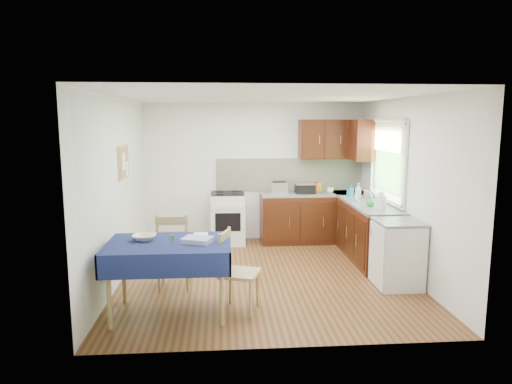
{
  "coord_description": "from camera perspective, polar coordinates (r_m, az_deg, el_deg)",
  "views": [
    {
      "loc": [
        -0.6,
        -6.19,
        2.17
      ],
      "look_at": [
        -0.11,
        0.2,
        1.17
      ],
      "focal_mm": 32.0,
      "sensor_mm": 36.0,
      "label": 1
    }
  ],
  "objects": [
    {
      "name": "fridge",
      "position": [
        6.33,
        17.28,
        -7.4
      ],
      "size": [
        0.58,
        0.6,
        0.89
      ],
      "color": "white",
      "rests_on": "ground"
    },
    {
      "name": "kettle",
      "position": [
        6.9,
        15.32,
        -1.1
      ],
      "size": [
        0.16,
        0.16,
        0.26
      ],
      "color": "white",
      "rests_on": "worktop_right"
    },
    {
      "name": "cup",
      "position": [
        8.25,
        9.27,
        0.21
      ],
      "size": [
        0.14,
        0.14,
        0.1
      ],
      "primitive_type": "imported",
      "rotation": [
        0.0,
        0.0,
        -0.2
      ],
      "color": "white",
      "rests_on": "worktop_back"
    },
    {
      "name": "wall_left",
      "position": [
        6.41,
        -16.9,
        0.21
      ],
      "size": [
        0.02,
        4.2,
        2.5
      ],
      "primitive_type": "cube",
      "color": "silver",
      "rests_on": "ground"
    },
    {
      "name": "worktop_right",
      "position": [
        7.33,
        14.01,
        -1.56
      ],
      "size": [
        0.6,
        1.7,
        0.04
      ],
      "primitive_type": "cube",
      "color": "slate",
      "rests_on": "base_cabinets"
    },
    {
      "name": "tea_towel",
      "position": [
        5.14,
        -7.32,
        -5.97
      ],
      "size": [
        0.38,
        0.34,
        0.06
      ],
      "primitive_type": "cube",
      "rotation": [
        0.0,
        0.0,
        -0.35
      ],
      "color": "navy",
      "rests_on": "dining_table"
    },
    {
      "name": "base_cabinets",
      "position": [
        7.9,
        10.14,
        -4.03
      ],
      "size": [
        1.9,
        2.3,
        0.86
      ],
      "color": "black",
      "rests_on": "ground"
    },
    {
      "name": "yellow_packet",
      "position": [
        8.42,
        7.79,
        0.62
      ],
      "size": [
        0.13,
        0.1,
        0.16
      ],
      "primitive_type": "cube",
      "rotation": [
        0.0,
        0.0,
        0.19
      ],
      "color": "gold",
      "rests_on": "worktop_back"
    },
    {
      "name": "chair_near",
      "position": [
        5.3,
        -2.54,
        -9.54
      ],
      "size": [
        0.53,
        0.53,
        0.94
      ],
      "rotation": [
        0.0,
        0.0,
        1.24
      ],
      "color": "tan",
      "rests_on": "ground"
    },
    {
      "name": "sandwich_press",
      "position": [
        8.16,
        6.12,
        0.51
      ],
      "size": [
        0.33,
        0.29,
        0.19
      ],
      "rotation": [
        0.0,
        0.0,
        -0.4
      ],
      "color": "black",
      "rests_on": "worktop_back"
    },
    {
      "name": "worktop_back",
      "position": [
        8.26,
        7.22,
        -0.22
      ],
      "size": [
        1.9,
        0.6,
        0.04
      ],
      "primitive_type": "cube",
      "color": "slate",
      "rests_on": "base_cabinets"
    },
    {
      "name": "stove",
      "position": [
        8.17,
        -3.56,
        -3.26
      ],
      "size": [
        0.6,
        0.61,
        0.92
      ],
      "color": "white",
      "rests_on": "ground"
    },
    {
      "name": "dining_table",
      "position": [
        5.23,
        -10.83,
        -7.31
      ],
      "size": [
        1.37,
        0.93,
        0.83
      ],
      "rotation": [
        0.0,
        0.0,
        -0.16
      ],
      "color": "#101142",
      "rests_on": "ground"
    },
    {
      "name": "spice_jar",
      "position": [
        5.21,
        -10.41,
        -5.7
      ],
      "size": [
        0.04,
        0.04,
        0.08
      ],
      "primitive_type": "cylinder",
      "color": "#227E30",
      "rests_on": "dining_table"
    },
    {
      "name": "wall_right",
      "position": [
        6.78,
        18.25,
        0.6
      ],
      "size": [
        0.02,
        4.2,
        2.5
      ],
      "primitive_type": "cube",
      "color": "silver",
      "rests_on": "ground"
    },
    {
      "name": "worktop_corner",
      "position": [
        8.42,
        11.56,
        -0.16
      ],
      "size": [
        0.6,
        0.6,
        0.04
      ],
      "primitive_type": "cube",
      "color": "slate",
      "rests_on": "base_cabinets"
    },
    {
      "name": "plate_bowl",
      "position": [
        5.35,
        -13.77,
        -5.52
      ],
      "size": [
        0.29,
        0.29,
        0.06
      ],
      "primitive_type": "imported",
      "rotation": [
        0.0,
        0.0,
        -0.12
      ],
      "color": "beige",
      "rests_on": "dining_table"
    },
    {
      "name": "floor",
      "position": [
        6.59,
        1.14,
        -10.39
      ],
      "size": [
        4.2,
        4.2,
        0.0
      ],
      "primitive_type": "plane",
      "color": "#522616",
      "rests_on": "ground"
    },
    {
      "name": "ceiling",
      "position": [
        6.23,
        1.22,
        11.88
      ],
      "size": [
        4.0,
        4.2,
        0.02
      ],
      "primitive_type": "cube",
      "color": "white",
      "rests_on": "wall_back"
    },
    {
      "name": "splashback",
      "position": [
        8.43,
        4.21,
        2.2
      ],
      "size": [
        2.7,
        0.02,
        0.6
      ],
      "primitive_type": "cube",
      "color": "white",
      "rests_on": "wall_back"
    },
    {
      "name": "sauce_bottle",
      "position": [
        8.09,
        7.45,
        0.56
      ],
      "size": [
        0.05,
        0.05,
        0.23
      ],
      "primitive_type": "cylinder",
      "color": "red",
      "rests_on": "worktop_back"
    },
    {
      "name": "wall_back",
      "position": [
        8.37,
        -0.21,
        2.52
      ],
      "size": [
        4.0,
        0.02,
        2.5
      ],
      "primitive_type": "cube",
      "color": "silver",
      "rests_on": "ground"
    },
    {
      "name": "toaster",
      "position": [
        8.12,
        2.9,
        0.55
      ],
      "size": [
        0.29,
        0.18,
        0.22
      ],
      "rotation": [
        0.0,
        0.0,
        0.34
      ],
      "color": "silver",
      "rests_on": "worktop_back"
    },
    {
      "name": "soap_bottle_c",
      "position": [
        7.08,
        14.13,
        -1.12
      ],
      "size": [
        0.17,
        0.17,
        0.16
      ],
      "primitive_type": "imported",
      "rotation": [
        0.0,
        0.0,
        3.88
      ],
      "color": "green",
      "rests_on": "worktop_right"
    },
    {
      "name": "corkboard",
      "position": [
        6.66,
        -16.24,
        3.57
      ],
      "size": [
        0.04,
        0.62,
        0.47
      ],
      "color": "tan",
      "rests_on": "wall_left"
    },
    {
      "name": "dish_rack",
      "position": [
        7.48,
        13.83,
        -1.02
      ],
      "size": [
        0.38,
        0.29,
        0.18
      ],
      "rotation": [
        0.0,
        0.0,
        0.24
      ],
      "color": "gray",
      "rests_on": "worktop_right"
    },
    {
      "name": "soap_bottle_a",
      "position": [
        7.54,
        12.64,
        0.02
      ],
      "size": [
        0.13,
        0.13,
        0.28
      ],
      "primitive_type": "imported",
      "rotation": [
        0.0,
        0.0,
        0.24
      ],
      "color": "white",
      "rests_on": "worktop_right"
    },
    {
      "name": "wall_front",
      "position": [
        4.24,
        3.93,
        -3.7
      ],
      "size": [
        4.0,
        0.02,
        2.5
      ],
      "primitive_type": "cube",
      "color": "silver",
      "rests_on": "ground"
    },
    {
      "name": "window",
      "position": [
        7.38,
        16.12,
        4.46
      ],
      "size": [
        0.04,
        1.48,
        1.26
      ],
      "color": "#2F5E26",
      "rests_on": "wall_right"
    },
    {
      "name": "book",
      "position": [
        5.42,
        -7.88,
        -5.4
      ],
      "size": [
        0.18,
        0.24,
        0.02
      ],
      "primitive_type": "imported",
      "rotation": [
        0.0,
        0.0,
        -0.01
      ],
      "color": "white",
      "rests_on": "dining_table"
    },
    {
      "name": "soap_bottle_b",
      "position": [
        7.99,
        11.72,
        0.19
      ],
      "size": [
        0.12,
        0.12,
        0.19
      ],
      "primitive_type": "imported",
      "rotation": [
        0.0,
        0.0,
        2.11
      ],
      "color": "#217DC4",
      "rests_on": "worktop_right"
    },
    {
      "name": "upper_cabinets",
      "position": [
        8.28,
        10.6,
        6.47
      ],
      "size": [
        1.2,
        0.85,
        0.7
      ],
      "color": "black",
      "rests_on": "wall_back"
    },
    {
      "name": "chair_far",
      "position": [
        6.04,
        -10.23,
        -7.0
      ],
      "size": [
        0.45,
        0.45,
        1.01
      ],
      "rotation": [
        0.0,
        0.0,
        3.13
      ],
      "color": "tan",
      "rests_on": "ground"
    }
  ]
}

